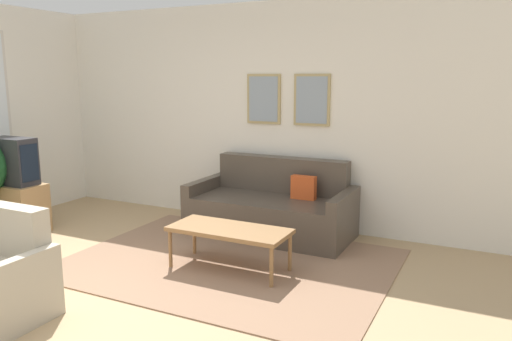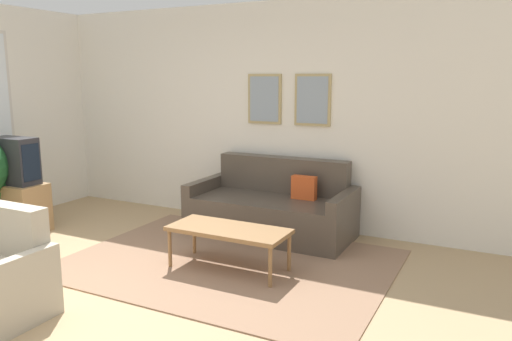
# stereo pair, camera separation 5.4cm
# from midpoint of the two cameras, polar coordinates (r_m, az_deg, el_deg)

# --- Properties ---
(ground_plane) EXTENTS (16.00, 16.00, 0.00)m
(ground_plane) POSITION_cam_midpoint_polar(r_m,az_deg,el_deg) (4.42, -20.66, -14.31)
(ground_plane) COLOR tan
(area_rug) EXTENTS (3.11, 2.31, 0.01)m
(area_rug) POSITION_cam_midpoint_polar(r_m,az_deg,el_deg) (5.02, -3.42, -10.45)
(area_rug) COLOR #937056
(area_rug) RESTS_ON ground_plane
(wall_back) EXTENTS (8.00, 0.09, 2.70)m
(wall_back) POSITION_cam_midpoint_polar(r_m,az_deg,el_deg) (6.34, -2.06, 6.47)
(wall_back) COLOR white
(wall_back) RESTS_ON ground_plane
(couch) EXTENTS (1.86, 0.90, 0.87)m
(couch) POSITION_cam_midpoint_polar(r_m,az_deg,el_deg) (5.81, 1.60, -4.44)
(couch) COLOR #4C4238
(couch) RESTS_ON ground_plane
(coffee_table) EXTENTS (1.15, 0.50, 0.42)m
(coffee_table) POSITION_cam_midpoint_polar(r_m,az_deg,el_deg) (4.74, -3.40, -6.99)
(coffee_table) COLOR olive
(coffee_table) RESTS_ON ground_plane
(tv_stand) EXTENTS (0.69, 0.41, 0.57)m
(tv_stand) POSITION_cam_midpoint_polar(r_m,az_deg,el_deg) (6.58, -25.88, -3.84)
(tv_stand) COLOR #A87F51
(tv_stand) RESTS_ON ground_plane
(tv) EXTENTS (0.58, 0.28, 0.55)m
(tv) POSITION_cam_midpoint_polar(r_m,az_deg,el_deg) (6.48, -26.27, 0.97)
(tv) COLOR #2D2D33
(tv) RESTS_ON tv_stand
(potted_plant_by_window) EXTENTS (0.49, 0.49, 0.78)m
(potted_plant_by_window) POSITION_cam_midpoint_polar(r_m,az_deg,el_deg) (6.74, -25.67, -1.63)
(potted_plant_by_window) COLOR #935638
(potted_plant_by_window) RESTS_ON ground_plane
(potted_plant_small) EXTENTS (0.40, 0.40, 0.69)m
(potted_plant_small) POSITION_cam_midpoint_polar(r_m,az_deg,el_deg) (6.64, -27.24, -2.55)
(potted_plant_small) COLOR #383D42
(potted_plant_small) RESTS_ON ground_plane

